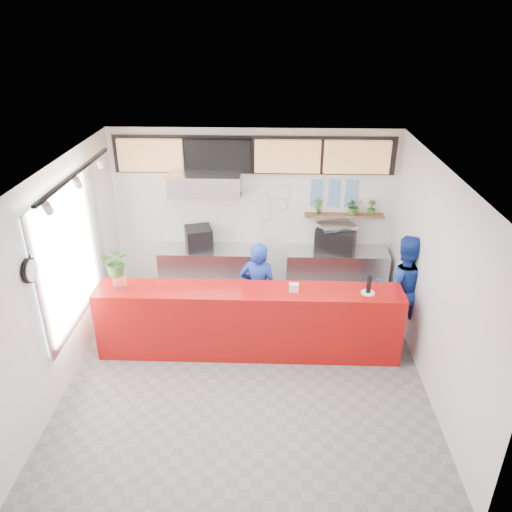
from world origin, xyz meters
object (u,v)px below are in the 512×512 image
at_px(panini_oven, 199,238).
at_px(espresso_machine, 336,239).
at_px(staff_center, 258,290).
at_px(pepper_mill, 369,284).
at_px(service_counter, 249,321).
at_px(staff_right, 402,287).

xyz_separation_m(panini_oven, espresso_machine, (2.43, 0.00, 0.02)).
bearing_deg(staff_center, espresso_machine, -124.45).
relative_size(staff_center, pepper_mill, 6.02).
distance_m(panini_oven, pepper_mill, 3.27).
distance_m(panini_oven, espresso_machine, 2.43).
bearing_deg(service_counter, pepper_mill, -1.31).
bearing_deg(service_counter, staff_center, 75.60).
xyz_separation_m(espresso_machine, staff_right, (0.91, -1.26, -0.24)).
distance_m(espresso_machine, staff_center, 1.88).
xyz_separation_m(panini_oven, pepper_mill, (2.70, -1.84, 0.15)).
relative_size(service_counter, pepper_mill, 16.78).
xyz_separation_m(service_counter, espresso_machine, (1.45, 1.80, 0.57)).
height_order(service_counter, pepper_mill, pepper_mill).
height_order(service_counter, staff_right, staff_right).
distance_m(panini_oven, staff_center, 1.73).
xyz_separation_m(service_counter, staff_right, (2.36, 0.54, 0.33)).
bearing_deg(staff_center, pepper_mill, 172.29).
distance_m(panini_oven, staff_right, 3.58).
relative_size(service_counter, staff_center, 2.79).
bearing_deg(pepper_mill, espresso_machine, 98.24).
bearing_deg(panini_oven, staff_center, -65.93).
distance_m(espresso_machine, staff_right, 1.57).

